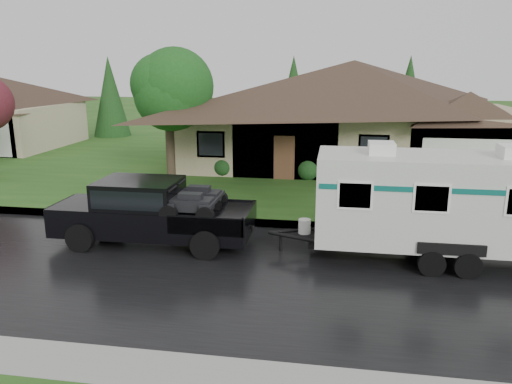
% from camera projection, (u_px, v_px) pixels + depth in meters
% --- Properties ---
extents(ground, '(140.00, 140.00, 0.00)m').
position_uv_depth(ground, '(293.00, 250.00, 15.31)').
color(ground, '#234B17').
rests_on(ground, ground).
extents(road, '(140.00, 8.00, 0.01)m').
position_uv_depth(road, '(286.00, 276.00, 13.39)').
color(road, black).
rests_on(road, ground).
extents(curb, '(140.00, 0.50, 0.15)m').
position_uv_depth(curb, '(299.00, 225.00, 17.44)').
color(curb, gray).
rests_on(curb, ground).
extents(lawn, '(140.00, 26.00, 0.15)m').
position_uv_depth(lawn, '(315.00, 159.00, 29.63)').
color(lawn, '#234B17').
rests_on(lawn, ground).
extents(house_main, '(19.44, 10.80, 6.90)m').
position_uv_depth(house_main, '(358.00, 101.00, 27.29)').
color(house_main, gray).
rests_on(house_main, lawn).
extents(tree_left_green, '(3.66, 3.66, 6.06)m').
position_uv_depth(tree_left_green, '(168.00, 91.00, 22.66)').
color(tree_left_green, '#382B1E').
rests_on(tree_left_green, lawn).
extents(shrub_row, '(13.60, 1.00, 1.00)m').
position_uv_depth(shrub_row, '(352.00, 170.00, 23.73)').
color(shrub_row, '#143814').
rests_on(shrub_row, lawn).
extents(pickup_truck, '(6.16, 2.34, 2.05)m').
position_uv_depth(pickup_truck, '(149.00, 210.00, 15.61)').
color(pickup_truck, black).
rests_on(pickup_truck, ground).
extents(travel_trailer, '(7.59, 2.67, 3.41)m').
position_uv_depth(travel_trailer, '(445.00, 200.00, 14.06)').
color(travel_trailer, beige).
rests_on(travel_trailer, ground).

